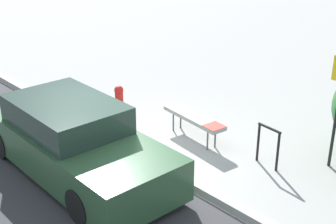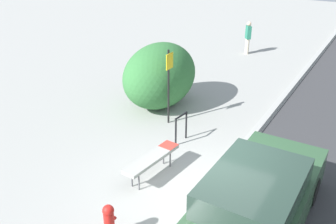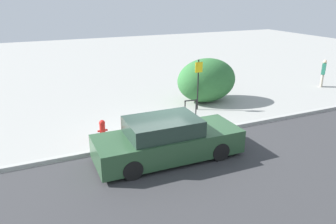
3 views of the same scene
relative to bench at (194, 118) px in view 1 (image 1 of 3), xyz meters
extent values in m
plane|color=#9E9E99|center=(-0.16, -1.41, -0.48)|extent=(60.00, 60.00, 0.00)
cube|color=#A8A8A3|center=(-0.16, -1.41, -0.42)|extent=(60.00, 0.20, 0.13)
cylinder|color=#515156|center=(-0.61, -0.04, -0.26)|extent=(0.04, 0.04, 0.45)
cylinder|color=#515156|center=(0.56, -0.16, -0.26)|extent=(0.04, 0.04, 0.45)
cylinder|color=#515156|center=(-0.59, 0.17, -0.26)|extent=(0.04, 0.04, 0.45)
cylinder|color=#515156|center=(0.58, 0.05, -0.26)|extent=(0.04, 0.04, 0.45)
cube|color=#999993|center=(-0.01, 0.00, 0.01)|extent=(1.72, 0.55, 0.08)
cube|color=red|center=(0.65, -0.07, 0.05)|extent=(0.40, 0.41, 0.01)
cylinder|color=black|center=(1.54, 0.24, -0.08)|extent=(0.05, 0.05, 0.80)
cylinder|color=black|center=(2.04, 0.19, -0.08)|extent=(0.05, 0.05, 0.80)
cylinder|color=black|center=(1.79, 0.21, 0.32)|extent=(0.55, 0.10, 0.05)
cylinder|color=red|center=(-2.12, -0.43, -0.18)|extent=(0.20, 0.20, 0.60)
sphere|color=red|center=(-2.12, -0.43, 0.17)|extent=(0.22, 0.22, 0.22)
cylinder|color=red|center=(-2.26, -0.43, -0.12)|extent=(0.08, 0.07, 0.07)
cylinder|color=red|center=(-1.98, -0.43, -0.12)|extent=(0.08, 0.07, 0.07)
cylinder|color=black|center=(0.93, -1.89, -0.18)|extent=(0.60, 0.19, 0.60)
cylinder|color=black|center=(0.92, -3.47, -0.18)|extent=(0.60, 0.19, 0.60)
cylinder|color=black|center=(-1.96, -1.87, -0.18)|extent=(0.60, 0.19, 0.60)
cylinder|color=black|center=(-1.98, -3.44, -0.18)|extent=(0.60, 0.19, 0.60)
cube|color=#2D5133|center=(-0.52, -2.67, 0.02)|extent=(4.69, 1.76, 0.75)
cube|color=#253930|center=(-0.71, -2.66, 0.64)|extent=(2.26, 1.56, 0.52)
camera|label=1|loc=(6.44, -6.58, 4.03)|focal=50.00mm
camera|label=2|loc=(-6.20, -4.14, 4.73)|focal=40.00mm
camera|label=3|loc=(-4.37, -11.30, 4.52)|focal=35.00mm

